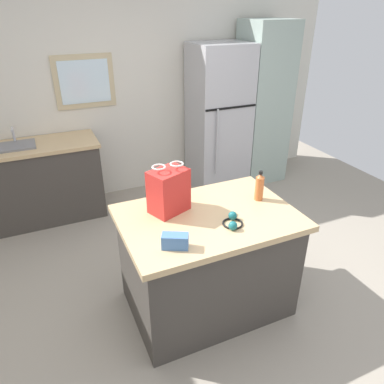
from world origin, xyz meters
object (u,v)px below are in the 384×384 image
(kitchen_island, at_px, (207,261))
(refrigerator, at_px, (218,119))
(ear_defenders, at_px, (233,222))
(bottle, at_px, (259,187))
(tall_cabinet, at_px, (262,105))
(small_box, at_px, (175,241))
(shopping_bag, at_px, (169,191))

(kitchen_island, height_order, refrigerator, refrigerator)
(refrigerator, relative_size, ear_defenders, 9.18)
(bottle, bearing_deg, tall_cabinet, 55.75)
(kitchen_island, xyz_separation_m, tall_cabinet, (1.82, 2.03, 0.61))
(small_box, bearing_deg, ear_defenders, 10.44)
(small_box, bearing_deg, shopping_bag, 73.81)
(kitchen_island, relative_size, tall_cabinet, 0.62)
(tall_cabinet, relative_size, bottle, 8.46)
(tall_cabinet, bearing_deg, refrigerator, -179.98)
(tall_cabinet, height_order, shopping_bag, tall_cabinet)
(tall_cabinet, height_order, bottle, tall_cabinet)
(tall_cabinet, bearing_deg, small_box, -133.63)
(bottle, bearing_deg, refrigerator, 71.15)
(bottle, bearing_deg, kitchen_island, -173.62)
(bottle, bearing_deg, shopping_bag, 170.06)
(kitchen_island, bearing_deg, bottle, 6.38)
(tall_cabinet, bearing_deg, ear_defenders, -127.81)
(kitchen_island, xyz_separation_m, refrigerator, (1.15, 2.03, 0.49))
(refrigerator, xyz_separation_m, shopping_bag, (-1.40, -1.85, 0.12))
(shopping_bag, height_order, bottle, shopping_bag)
(kitchen_island, xyz_separation_m, ear_defenders, (0.10, -0.19, 0.46))
(tall_cabinet, distance_m, small_box, 3.19)
(small_box, relative_size, bottle, 0.69)
(refrigerator, relative_size, bottle, 7.49)
(small_box, distance_m, bottle, 0.92)
(shopping_bag, bearing_deg, ear_defenders, -46.82)
(shopping_bag, xyz_separation_m, ear_defenders, (0.34, -0.37, -0.15))
(refrigerator, relative_size, small_box, 10.91)
(kitchen_island, height_order, small_box, small_box)
(refrigerator, distance_m, tall_cabinet, 0.68)
(tall_cabinet, bearing_deg, shopping_bag, -138.14)
(shopping_bag, distance_m, small_box, 0.49)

